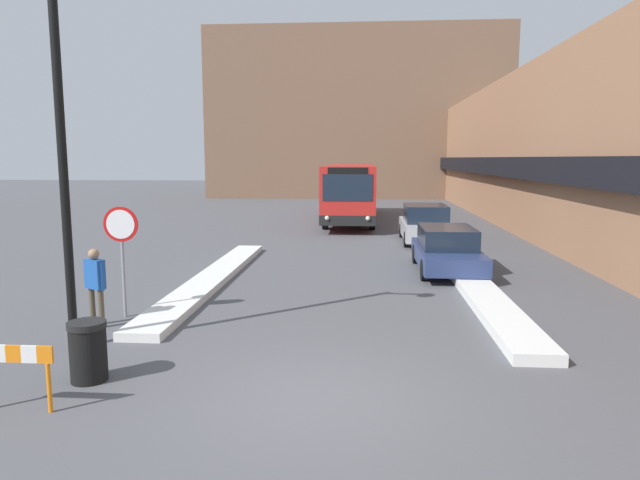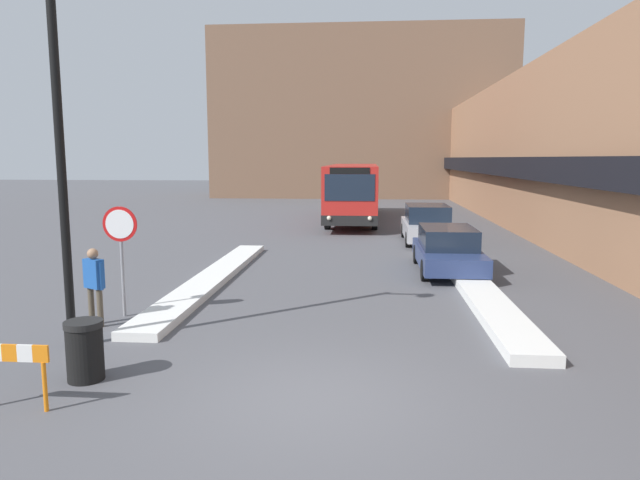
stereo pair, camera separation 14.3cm
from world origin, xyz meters
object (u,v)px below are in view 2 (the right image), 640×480
at_px(parked_car_front, 448,249).
at_px(stop_sign, 121,237).
at_px(trash_bin, 85,350).
at_px(parked_car_middle, 427,224).
at_px(pedestrian, 94,280).
at_px(city_bus, 353,190).
at_px(street_lamp, 73,117).
at_px(construction_barricade, 11,364).

height_order(parked_car_front, stop_sign, stop_sign).
xyz_separation_m(parked_car_front, trash_bin, (-6.81, -9.23, -0.21)).
xyz_separation_m(parked_car_front, parked_car_middle, (-0.00, 6.21, 0.07)).
xyz_separation_m(parked_car_middle, pedestrian, (-8.02, -12.63, 0.22)).
distance_m(city_bus, parked_car_middle, 8.52).
bearing_deg(pedestrian, street_lamp, -43.49).
xyz_separation_m(parked_car_front, construction_barricade, (-7.27, -10.36, -0.02)).
relative_size(parked_car_middle, stop_sign, 1.88).
xyz_separation_m(city_bus, stop_sign, (-4.48, -19.71, 0.08)).
relative_size(city_bus, parked_car_front, 2.84).
bearing_deg(pedestrian, trash_bin, -39.10).
relative_size(stop_sign, pedestrian, 1.49).
bearing_deg(parked_car_middle, city_bus, 112.67).
bearing_deg(construction_barricade, parked_car_middle, 66.30).
height_order(street_lamp, pedestrian, street_lamp).
bearing_deg(parked_car_middle, stop_sign, -123.10).
height_order(parked_car_middle, trash_bin, parked_car_middle).
bearing_deg(street_lamp, trash_bin, -63.17).
relative_size(street_lamp, construction_barricade, 6.14).
distance_m(city_bus, trash_bin, 23.56).
bearing_deg(construction_barricade, pedestrian, 100.76).
distance_m(parked_car_middle, pedestrian, 14.96).
distance_m(street_lamp, pedestrian, 3.46).
distance_m(stop_sign, construction_barricade, 4.83).
height_order(city_bus, parked_car_front, city_bus).
height_order(parked_car_middle, pedestrian, pedestrian).
bearing_deg(construction_barricade, street_lamp, 96.58).
bearing_deg(street_lamp, city_bus, 78.78).
bearing_deg(stop_sign, city_bus, 77.18).
bearing_deg(street_lamp, parked_car_front, 45.50).
height_order(stop_sign, street_lamp, street_lamp).
distance_m(parked_car_front, parked_car_middle, 6.21).
relative_size(parked_car_front, street_lamp, 0.65).
xyz_separation_m(city_bus, trash_bin, (-3.54, -23.26, -1.21)).
bearing_deg(pedestrian, stop_sign, 97.25).
relative_size(parked_car_middle, construction_barricade, 4.14).
bearing_deg(city_bus, construction_barricade, -99.33).
distance_m(city_bus, construction_barricade, 24.74).
height_order(parked_car_front, street_lamp, street_lamp).
xyz_separation_m(street_lamp, pedestrian, (-0.44, 1.30, -3.17)).
bearing_deg(pedestrian, city_bus, 104.49).
bearing_deg(street_lamp, pedestrian, 108.93).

